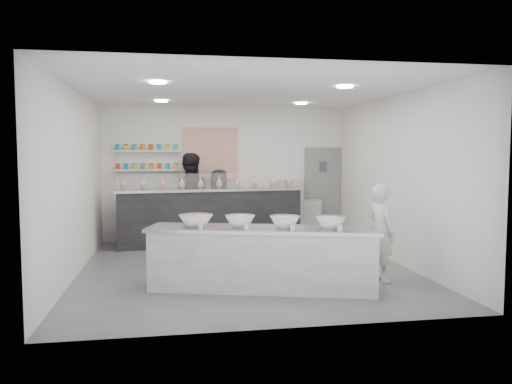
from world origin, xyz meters
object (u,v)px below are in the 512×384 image
prep_counter (262,258)px  staff_right (219,206)px  woman_prep (381,233)px  staff_left (189,198)px  back_bar (210,216)px  espresso_ledge (294,219)px  espresso_machine (290,190)px

prep_counter → staff_right: bearing=109.2°
woman_prep → staff_left: 4.72m
back_bar → staff_right: staff_right is taller
prep_counter → staff_right: 3.99m
prep_counter → woman_prep: 1.93m
espresso_ledge → staff_left: 2.46m
back_bar → staff_left: (-0.43, 0.27, 0.38)m
espresso_ledge → back_bar: bearing=-167.1°
espresso_machine → woman_prep: woman_prep is taller
espresso_ledge → staff_left: staff_left is taller
staff_left → back_bar: bearing=152.4°
back_bar → espresso_machine: bearing=8.4°
back_bar → espresso_machine: size_ratio=7.19×
back_bar → woman_prep: 4.24m
prep_counter → staff_right: (-0.25, 3.96, 0.36)m
woman_prep → espresso_ledge: bearing=-5.0°
espresso_ledge → woman_prep: (0.40, -3.97, 0.29)m
espresso_machine → woman_prep: size_ratio=0.37×
prep_counter → espresso_ledge: espresso_ledge is taller
woman_prep → staff_left: bearing=25.6°
espresso_ledge → staff_right: 1.78m
back_bar → espresso_machine: 2.00m
woman_prep → prep_counter: bearing=84.5°
staff_left → staff_right: 0.68m
back_bar → staff_left: size_ratio=2.00×
espresso_ledge → espresso_machine: bearing=180.0°
staff_left → staff_right: (0.66, 0.00, -0.18)m
espresso_ledge → espresso_machine: size_ratio=2.25×
back_bar → espresso_ledge: 2.02m
back_bar → staff_left: 0.64m
prep_counter → espresso_ledge: size_ratio=2.69×
prep_counter → staff_left: (-0.90, 3.96, 0.53)m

